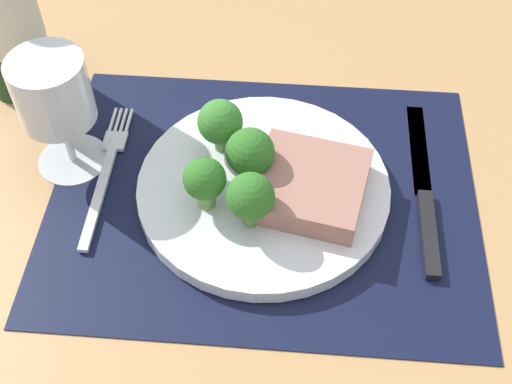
# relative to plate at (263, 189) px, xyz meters

# --- Properties ---
(ground_plane) EXTENTS (1.40, 1.10, 0.03)m
(ground_plane) POSITION_rel_plate_xyz_m (0.00, 0.00, -0.03)
(ground_plane) COLOR tan
(placemat) EXTENTS (0.43, 0.34, 0.00)m
(placemat) POSITION_rel_plate_xyz_m (0.00, 0.00, -0.01)
(placemat) COLOR black
(placemat) RESTS_ON ground_plane
(plate) EXTENTS (0.25, 0.25, 0.02)m
(plate) POSITION_rel_plate_xyz_m (0.00, 0.00, 0.00)
(plate) COLOR silver
(plate) RESTS_ON placemat
(steak) EXTENTS (0.12, 0.12, 0.03)m
(steak) POSITION_rel_plate_xyz_m (0.05, -0.01, 0.02)
(steak) COLOR #9E6B5B
(steak) RESTS_ON plate
(broccoli_near_steak) EXTENTS (0.04, 0.04, 0.06)m
(broccoli_near_steak) POSITION_rel_plate_xyz_m (-0.05, -0.03, 0.04)
(broccoli_near_steak) COLOR #6B994C
(broccoli_near_steak) RESTS_ON plate
(broccoli_back_left) EXTENTS (0.05, 0.05, 0.06)m
(broccoli_back_left) POSITION_rel_plate_xyz_m (-0.05, 0.05, 0.04)
(broccoli_back_left) COLOR #6B994C
(broccoli_back_left) RESTS_ON plate
(broccoli_center) EXTENTS (0.04, 0.04, 0.06)m
(broccoli_center) POSITION_rel_plate_xyz_m (-0.01, -0.05, 0.05)
(broccoli_center) COLOR #5B8942
(broccoli_center) RESTS_ON plate
(broccoli_near_fork) EXTENTS (0.05, 0.05, 0.06)m
(broccoli_near_fork) POSITION_rel_plate_xyz_m (-0.01, 0.01, 0.04)
(broccoli_near_fork) COLOR #5B8942
(broccoli_near_fork) RESTS_ON plate
(fork) EXTENTS (0.02, 0.19, 0.01)m
(fork) POSITION_rel_plate_xyz_m (-0.16, 0.01, -0.01)
(fork) COLOR silver
(fork) RESTS_ON placemat
(knife) EXTENTS (0.02, 0.23, 0.01)m
(knife) POSITION_rel_plate_xyz_m (0.16, 0.01, -0.00)
(knife) COLOR black
(knife) RESTS_ON placemat
(wine_glass) EXTENTS (0.07, 0.07, 0.13)m
(wine_glass) POSITION_rel_plate_xyz_m (-0.20, 0.03, 0.08)
(wine_glass) COLOR silver
(wine_glass) RESTS_ON ground_plane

